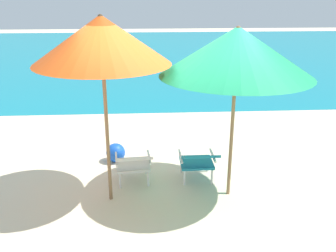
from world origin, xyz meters
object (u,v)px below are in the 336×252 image
Objects in this scene: lounge_chair_right at (198,160)px; beach_umbrella_left at (102,40)px; lounge_chair_left at (133,163)px; beach_ball at (116,153)px; beach_umbrella_right at (237,52)px.

beach_umbrella_left reaches higher than lounge_chair_right.
lounge_chair_right is (1.01, 0.02, 0.00)m from lounge_chair_left.
beach_ball is (-0.01, 1.28, -2.14)m from beach_umbrella_left.
lounge_chair_left is at bearing 47.90° from beach_umbrella_left.
beach_umbrella_right is at bearing -39.55° from lounge_chair_right.
beach_ball is at bearing 145.05° from beach_umbrella_right.
beach_umbrella_right is at bearing -12.89° from lounge_chair_left.
lounge_chair_left is 0.35× the size of beach_umbrella_left.
lounge_chair_right is at bearing 1.10° from lounge_chair_left.
beach_umbrella_left is 1.06× the size of beach_umbrella_right.
beach_umbrella_right is (1.76, 0.04, -0.17)m from beach_umbrella_left.
lounge_chair_left is 1.05× the size of lounge_chair_right.
beach_umbrella_right reaches higher than beach_ball.
lounge_chair_right is at bearing 16.18° from beach_umbrella_left.
lounge_chair_left is 1.97m from beach_umbrella_left.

